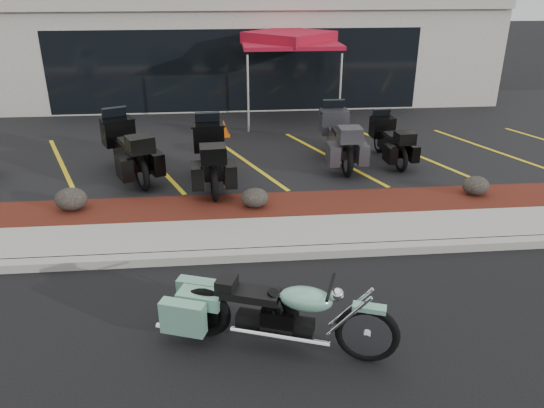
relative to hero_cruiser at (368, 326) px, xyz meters
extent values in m
plane|color=black|center=(-1.18, 1.79, -0.53)|extent=(90.00, 90.00, 0.00)
cube|color=gray|center=(-1.18, 2.69, -0.45)|extent=(24.00, 0.25, 0.15)
cube|color=gray|center=(-1.18, 3.39, -0.45)|extent=(24.00, 1.20, 0.15)
cube|color=#3E0E0E|center=(-1.18, 4.59, -0.45)|extent=(24.00, 1.20, 0.16)
cube|color=black|center=(-1.18, 9.99, -0.45)|extent=(26.00, 9.60, 0.15)
cube|color=gray|center=(-1.18, 16.29, 1.47)|extent=(18.00, 8.00, 4.00)
cube|color=black|center=(-1.18, 12.31, 0.97)|extent=(12.00, 0.06, 2.60)
cube|color=gray|center=(-1.18, 12.28, 3.07)|extent=(18.00, 0.30, 0.50)
ellipsoid|color=black|center=(-4.68, 4.70, -0.15)|extent=(0.62, 0.52, 0.44)
ellipsoid|color=black|center=(-1.09, 4.49, -0.17)|extent=(0.54, 0.45, 0.39)
ellipsoid|color=black|center=(3.55, 4.69, -0.17)|extent=(0.56, 0.47, 0.40)
cone|color=#F66308|center=(-1.65, 9.52, -0.14)|extent=(0.43, 0.43, 0.47)
cylinder|color=silver|center=(-0.84, 9.87, 0.72)|extent=(0.06, 0.06, 2.19)
cylinder|color=silver|center=(1.82, 10.02, 0.72)|extent=(0.06, 0.06, 2.19)
cylinder|color=silver|center=(-0.99, 12.54, 0.72)|extent=(0.06, 0.06, 2.19)
cylinder|color=silver|center=(1.68, 12.68, 0.72)|extent=(0.06, 0.06, 2.19)
cube|color=maroon|center=(0.42, 11.28, 1.96)|extent=(3.01, 3.01, 0.11)
cube|color=maroon|center=(0.42, 11.28, 2.12)|extent=(2.96, 2.96, 0.33)
camera|label=1|loc=(-1.65, -5.14, 3.94)|focal=35.00mm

